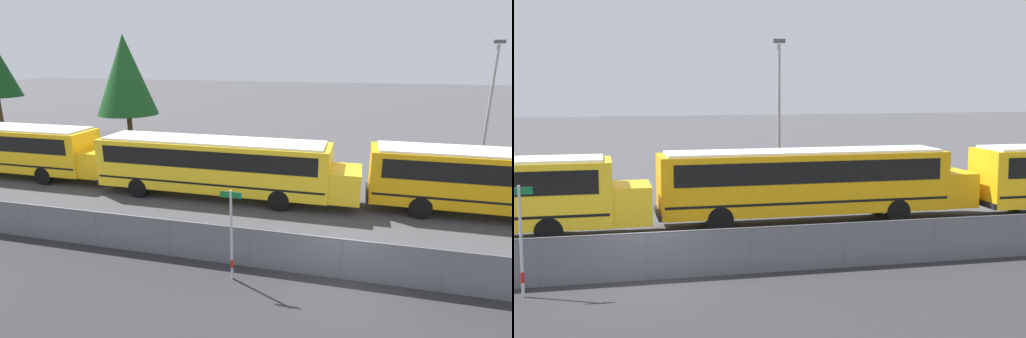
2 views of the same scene
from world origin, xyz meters
The scene contains 7 objects.
ground_plane centered at (0.00, 0.00, 0.00)m, with size 200.00×200.00×0.00m, color #424244.
fence centered at (0.00, 0.00, 0.74)m, with size 67.13×0.07×1.45m.
school_bus_0 centered at (-20.28, 7.04, 1.82)m, with size 13.46×2.51×3.03m.
school_bus_1 centered at (-6.56, 6.49, 1.82)m, with size 13.46×2.51×3.03m.
street_sign centered at (-3.43, -0.89, 1.63)m, with size 0.70×0.09×3.08m.
light_pole centered at (7.55, 14.16, 4.35)m, with size 0.60×0.24×7.93m.
tree_1 centered at (-19.65, 19.46, 5.44)m, with size 5.24×5.24×8.85m.
Camera 1 is at (0.28, -11.96, 7.09)m, focal length 28.00 mm.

